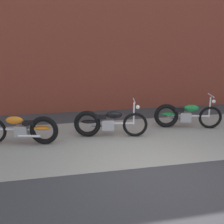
{
  "coord_description": "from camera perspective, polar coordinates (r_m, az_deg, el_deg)",
  "views": [
    {
      "loc": [
        -1.82,
        -4.66,
        2.44
      ],
      "look_at": [
        -0.45,
        1.79,
        0.75
      ],
      "focal_mm": 41.91,
      "sensor_mm": 36.0,
      "label": 1
    }
  ],
  "objects": [
    {
      "name": "motorcycle_black",
      "position": [
        7.1,
        -1.44,
        -2.32
      ],
      "size": [
        1.98,
        0.72,
        1.03
      ],
      "rotation": [
        0.0,
        0.0,
        -0.21
      ],
      "color": "black",
      "rests_on": "ground"
    },
    {
      "name": "motorcycle_green",
      "position": [
        8.15,
        15.2,
        -0.64
      ],
      "size": [
        1.95,
        0.8,
        1.03
      ],
      "rotation": [
        0.0,
        0.0,
        -0.29
      ],
      "color": "black",
      "rests_on": "ground"
    },
    {
      "name": "brick_building_wall",
      "position": [
        10.04,
        -1.64,
        17.98
      ],
      "size": [
        36.0,
        0.5,
        6.14
      ],
      "primitive_type": "cube",
      "color": "brown",
      "rests_on": "ground"
    },
    {
      "name": "motorcycle_orange",
      "position": [
        6.94,
        -18.54,
        -3.51
      ],
      "size": [
        1.97,
        0.75,
        1.03
      ],
      "rotation": [
        0.0,
        0.0,
        2.89
      ],
      "color": "black",
      "rests_on": "ground"
    },
    {
      "name": "ground_plane",
      "position": [
        5.56,
        8.54,
        -11.8
      ],
      "size": [
        80.0,
        80.0,
        0.0
      ],
      "primitive_type": "plane",
      "color": "#38383A"
    },
    {
      "name": "sidewalk_slab",
      "position": [
        7.09,
        3.61,
        -5.74
      ],
      "size": [
        36.0,
        3.5,
        0.01
      ],
      "primitive_type": "cube",
      "color": "gray",
      "rests_on": "ground"
    }
  ]
}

